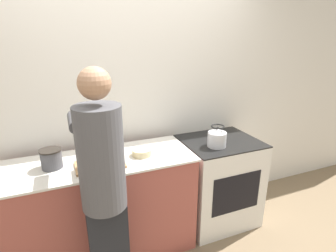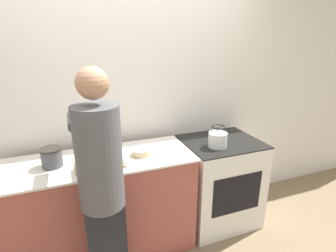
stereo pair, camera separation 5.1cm
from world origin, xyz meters
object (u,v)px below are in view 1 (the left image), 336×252
at_px(knife, 98,165).
at_px(bowl_prep, 142,152).
at_px(kettle, 217,138).
at_px(canister_jar, 51,159).
at_px(cutting_board, 100,164).
at_px(person, 104,187).
at_px(oven, 218,181).

relative_size(knife, bowl_prep, 1.23).
height_order(kettle, canister_jar, kettle).
xyz_separation_m(cutting_board, canister_jar, (-0.34, 0.10, 0.07)).
bearing_deg(person, cutting_board, 85.11).
distance_m(knife, kettle, 1.09).
relative_size(person, canister_jar, 10.63).
relative_size(oven, kettle, 4.46).
bearing_deg(cutting_board, bowl_prep, 9.45).
bearing_deg(cutting_board, kettle, 0.96).
bearing_deg(kettle, knife, -177.25).
height_order(knife, kettle, kettle).
bearing_deg(oven, kettle, -136.77).
distance_m(knife, canister_jar, 0.36).
relative_size(knife, canister_jar, 1.25).
relative_size(oven, knife, 4.45).
xyz_separation_m(oven, knife, (-1.21, -0.16, 0.49)).
bearing_deg(canister_jar, oven, 0.85).
relative_size(oven, cutting_board, 2.43).
bearing_deg(kettle, bowl_prep, 176.67).
bearing_deg(knife, canister_jar, 166.31).
bearing_deg(bowl_prep, knife, -165.98).
xyz_separation_m(oven, canister_jar, (-1.53, -0.02, 0.54)).
relative_size(oven, bowl_prep, 5.46).
height_order(person, cutting_board, person).
height_order(bowl_prep, canister_jar, canister_jar).
distance_m(cutting_board, kettle, 1.07).
xyz_separation_m(person, kettle, (1.10, 0.39, 0.04)).
xyz_separation_m(oven, person, (-1.22, -0.49, 0.49)).
height_order(knife, canister_jar, canister_jar).
bearing_deg(person, oven, 22.09).
xyz_separation_m(cutting_board, knife, (-0.02, -0.03, 0.01)).
distance_m(oven, cutting_board, 1.29).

